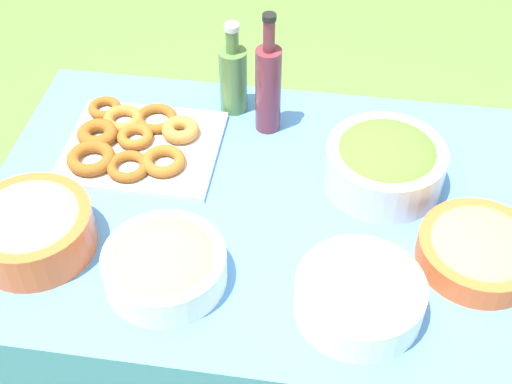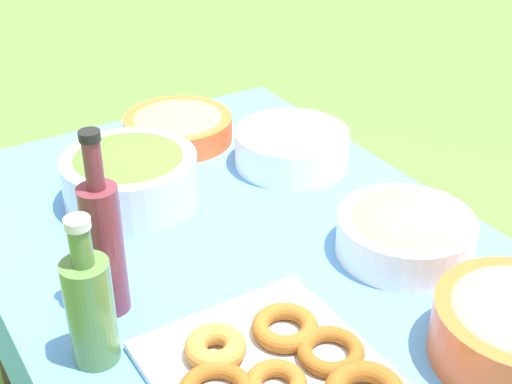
% 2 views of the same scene
% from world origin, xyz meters
% --- Properties ---
extents(ground_plane, '(14.00, 14.00, 0.00)m').
position_xyz_m(ground_plane, '(0.00, 0.00, 0.00)').
color(ground_plane, '#568C38').
extents(picnic_table, '(1.34, 0.93, 0.69)m').
position_xyz_m(picnic_table, '(0.00, 0.00, 0.60)').
color(picnic_table, '#4C8CD1').
rests_on(picnic_table, ground_plane).
extents(salad_bowl, '(0.29, 0.29, 0.13)m').
position_xyz_m(salad_bowl, '(-0.28, -0.12, 0.76)').
color(salad_bowl, silver).
rests_on(salad_bowl, picnic_table).
extents(pasta_bowl, '(0.27, 0.27, 0.12)m').
position_xyz_m(pasta_bowl, '(0.49, 0.20, 0.76)').
color(pasta_bowl, '#E05B28').
rests_on(pasta_bowl, picnic_table).
extents(donut_platter, '(0.39, 0.35, 0.05)m').
position_xyz_m(donut_platter, '(0.36, -0.15, 0.72)').
color(donut_platter, silver).
rests_on(donut_platter, picnic_table).
extents(plate_stack, '(0.27, 0.27, 0.08)m').
position_xyz_m(plate_stack, '(-0.23, 0.27, 0.74)').
color(plate_stack, white).
rests_on(plate_stack, picnic_table).
extents(olive_oil_bottle, '(0.08, 0.08, 0.26)m').
position_xyz_m(olive_oil_bottle, '(0.13, -0.36, 0.80)').
color(olive_oil_bottle, '#4C7238').
rests_on(olive_oil_bottle, picnic_table).
extents(wine_bottle, '(0.07, 0.07, 0.34)m').
position_xyz_m(wine_bottle, '(0.03, -0.29, 0.83)').
color(wine_bottle, maroon).
rests_on(wine_bottle, picnic_table).
extents(bread_bowl, '(0.26, 0.26, 0.10)m').
position_xyz_m(bread_bowl, '(0.18, 0.25, 0.74)').
color(bread_bowl, white).
rests_on(bread_bowl, picnic_table).
extents(fruit_bowl, '(0.27, 0.27, 0.08)m').
position_xyz_m(fruit_bowl, '(-0.49, 0.10, 0.73)').
color(fruit_bowl, '#E05B28').
rests_on(fruit_bowl, picnic_table).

